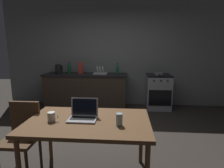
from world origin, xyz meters
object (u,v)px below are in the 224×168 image
coffee_mug (52,117)px  bottle_b (69,68)px  electric_kettle (59,69)px  dish_rack (100,72)px  laptop (83,115)px  bottle (117,69)px  cereal_box (81,68)px  frying_pan (159,74)px  stove_oven (158,92)px  dining_table (88,126)px  drinking_glass (119,119)px  chair (22,133)px

coffee_mug → bottle_b: bearing=103.2°
bottle_b → coffee_mug: bearing=-76.8°
electric_kettle → dish_rack: 1.11m
laptop → bottle: size_ratio=1.15×
cereal_box → frying_pan: bearing=-1.4°
stove_oven → laptop: laptop is taller
stove_oven → dining_table: bearing=-113.8°
dining_table → drinking_glass: 0.40m
laptop → cereal_box: size_ratio=1.09×
bottle_b → electric_kettle: bearing=-163.3°
chair → dish_rack: bearing=95.2°
coffee_mug → chair: bearing=162.8°
coffee_mug → cereal_box: size_ratio=0.42×
laptop → drinking_glass: laptop is taller
dining_table → frying_pan: bearing=66.3°
chair → bottle_b: 2.87m
stove_oven → electric_kettle: (-2.60, 0.00, 0.56)m
electric_kettle → drinking_glass: (1.72, -2.93, -0.18)m
dish_rack → bottle_b: bottle_b is taller
frying_pan → cereal_box: (-2.00, 0.05, 0.12)m
dining_table → drinking_glass: (0.36, -0.12, 0.13)m
bottle_b → cereal_box: bearing=-10.6°
stove_oven → bottle_b: size_ratio=2.99×
frying_pan → dish_rack: 1.48m
electric_kettle → laptop: bearing=-65.0°
dining_table → bottle: 2.79m
drinking_glass → electric_kettle: bearing=120.4°
frying_pan → drinking_glass: bearing=-106.6°
drinking_glass → chair: bearing=170.8°
bottle_b → chair: bearing=-85.0°
coffee_mug → drinking_glass: (0.76, -0.06, 0.01)m
bottle → dish_rack: 0.45m
bottle → chair: bearing=-111.1°
laptop → frying_pan: (1.29, 2.75, 0.11)m
electric_kettle → cereal_box: (0.59, 0.02, 0.03)m
chair → bottle_b: bottle_b is taller
drinking_glass → dish_rack: bearing=101.8°
laptop → coffee_mug: 0.35m
stove_oven → frying_pan: 0.47m
dining_table → cereal_box: size_ratio=4.71×
electric_kettle → cereal_box: size_ratio=0.82×
chair → frying_pan: (2.07, 2.71, 0.39)m
stove_oven → bottle: size_ratio=3.17×
chair → frying_pan: frying_pan is taller
electric_kettle → drinking_glass: 3.41m
dish_rack → chair: bearing=-102.3°
laptop → frying_pan: size_ratio=0.78×
drinking_glass → bottle: bearing=93.4°
stove_oven → chair: bearing=-127.4°
chair → cereal_box: size_ratio=3.04×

